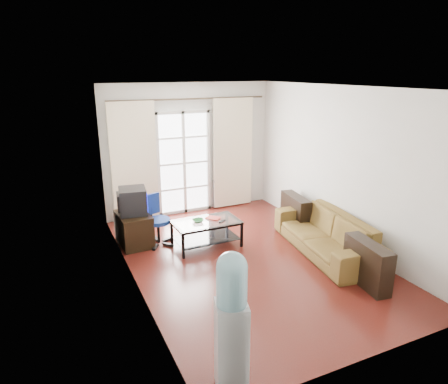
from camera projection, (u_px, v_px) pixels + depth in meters
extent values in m
plane|color=#561C14|center=(247.00, 259.00, 6.47)|extent=(5.20, 5.20, 0.00)
plane|color=white|center=(250.00, 87.00, 5.68)|extent=(5.20, 5.20, 0.00)
cube|color=silver|center=(190.00, 149.00, 8.33)|extent=(3.60, 0.02, 2.70)
cube|color=silver|center=(376.00, 243.00, 3.82)|extent=(3.60, 0.02, 2.70)
cube|color=silver|center=(130.00, 193.00, 5.35)|extent=(0.02, 5.20, 2.70)
cube|color=silver|center=(341.00, 167.00, 6.79)|extent=(0.02, 5.20, 2.70)
cube|color=white|center=(184.00, 163.00, 8.31)|extent=(1.01, 0.02, 2.04)
cube|color=white|center=(184.00, 163.00, 8.30)|extent=(1.16, 0.06, 2.15)
cylinder|color=#4C3F2D|center=(190.00, 99.00, 7.94)|extent=(3.30, 0.04, 0.04)
cube|color=#F4E8C4|center=(134.00, 163.00, 7.79)|extent=(0.90, 0.07, 2.35)
cube|color=#F4E8C4|center=(233.00, 153.00, 8.65)|extent=(0.90, 0.07, 2.35)
cube|color=gray|center=(226.00, 192.00, 8.86)|extent=(0.64, 0.12, 0.64)
imported|color=brown|center=(326.00, 234.00, 6.64)|extent=(2.46, 1.48, 0.65)
cube|color=silver|center=(206.00, 222.00, 6.82)|extent=(1.13, 0.65, 0.01)
cube|color=black|center=(207.00, 238.00, 6.91)|extent=(1.07, 0.59, 0.01)
cube|color=black|center=(183.00, 246.00, 6.42)|extent=(0.04, 0.04, 0.45)
cube|color=black|center=(242.00, 235.00, 6.85)|extent=(0.04, 0.04, 0.45)
cube|color=black|center=(172.00, 233.00, 6.92)|extent=(0.04, 0.04, 0.45)
cube|color=black|center=(227.00, 223.00, 7.35)|extent=(0.04, 0.04, 0.45)
imported|color=#308635|center=(198.00, 221.00, 6.78)|extent=(0.25, 0.25, 0.05)
imported|color=maroon|center=(211.00, 220.00, 6.86)|extent=(0.41, 0.41, 0.02)
cube|color=black|center=(222.00, 221.00, 6.80)|extent=(0.16, 0.12, 0.02)
cube|color=black|center=(134.00, 229.00, 6.95)|extent=(0.55, 0.79, 0.56)
cube|color=black|center=(133.00, 201.00, 6.84)|extent=(0.51, 0.55, 0.45)
cube|color=#0C19E5|center=(146.00, 200.00, 6.90)|extent=(0.07, 0.39, 0.33)
cube|color=black|center=(121.00, 202.00, 6.79)|extent=(0.18, 0.35, 0.29)
cylinder|color=black|center=(159.00, 232.00, 6.96)|extent=(0.05, 0.05, 0.44)
cylinder|color=navy|center=(158.00, 221.00, 6.89)|extent=(0.42, 0.42, 0.07)
cube|color=navy|center=(151.00, 204.00, 6.95)|extent=(0.34, 0.16, 0.37)
cube|color=#BABDC1|center=(231.00, 347.00, 3.73)|extent=(0.36, 0.36, 0.92)
cylinder|color=#7CAEBF|center=(232.00, 286.00, 3.54)|extent=(0.28, 0.28, 0.37)
sphere|color=#7CAEBF|center=(232.00, 267.00, 3.48)|extent=(0.28, 0.28, 0.28)
cube|color=black|center=(247.00, 316.00, 3.65)|extent=(0.07, 0.12, 0.10)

